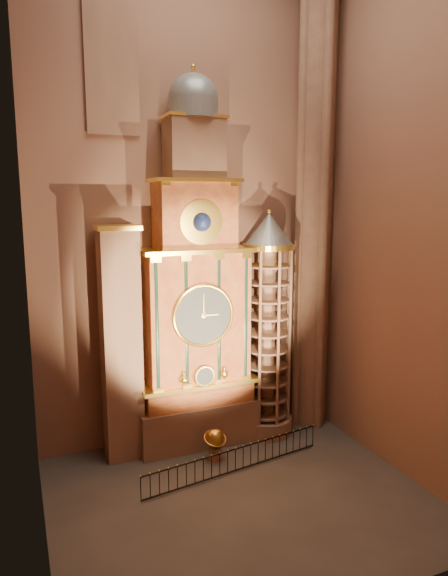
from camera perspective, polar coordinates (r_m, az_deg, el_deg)
name	(u,v)px	position (r m, az deg, el deg)	size (l,w,h in m)	color
floor	(240,497)	(21.19, 1.80, -22.24)	(14.00, 14.00, 0.00)	#383330
wall_back	(187,205)	(23.55, -4.12, 9.20)	(22.00, 22.00, 0.00)	#91654E
wall_left	(25,208)	(16.37, -21.20, 8.29)	(22.00, 22.00, 0.00)	#91654E
wall_right	(402,206)	(21.80, 19.20, 8.63)	(22.00, 22.00, 0.00)	#91654E
astronomical_clock	(196,303)	(23.03, -3.17, -1.64)	(5.60, 2.41, 16.70)	#8C634C
portrait_tower	(121,343)	(22.55, -11.38, -6.06)	(1.80, 1.60, 10.20)	#8C634C
stair_turret	(267,327)	(24.46, 4.85, -4.36)	(2.50, 2.50, 10.80)	#8C634C
gothic_pier	(315,205)	(25.27, 10.05, 9.12)	(2.04, 2.04, 22.00)	#8C634C
stained_glass_window	(112,69)	(23.27, -12.36, 22.66)	(2.20, 0.14, 5.20)	navy
celestial_globe	(215,442)	(23.22, -0.99, -16.73)	(1.11, 1.06, 1.45)	#8C634C
iron_railing	(236,460)	(22.50, 1.29, -18.57)	(8.33, 1.37, 1.01)	black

